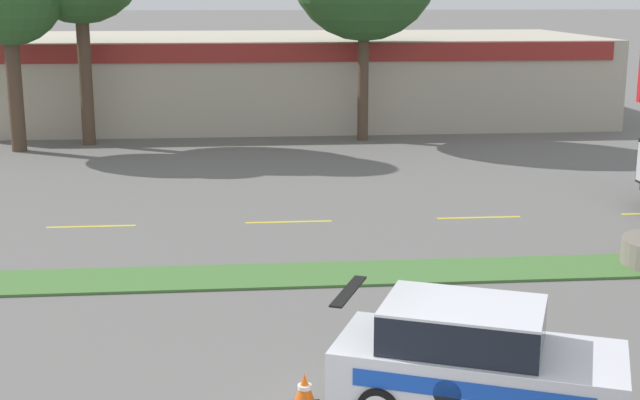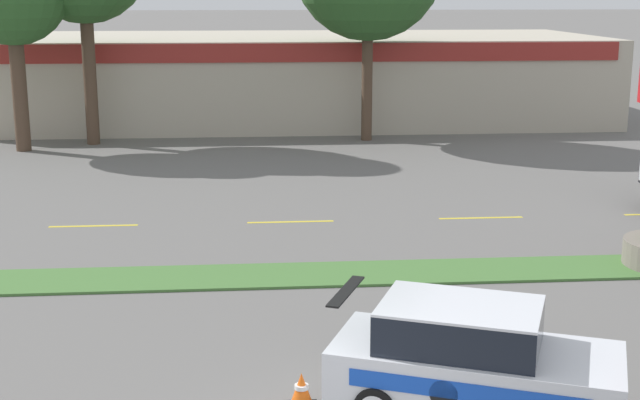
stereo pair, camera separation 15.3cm
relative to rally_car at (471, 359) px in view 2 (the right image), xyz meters
name	(u,v)px [view 2 (the right image)]	position (x,y,z in m)	size (l,w,h in m)	color
grass_verge	(282,275)	(-2.56, 6.84, -0.85)	(120.00, 1.73, 0.06)	#477538
centre_line_3	(93,226)	(-7.53, 11.71, -0.87)	(2.40, 0.14, 0.01)	yellow
centre_line_4	(291,222)	(-2.13, 11.71, -0.87)	(2.40, 0.14, 0.01)	yellow
centre_line_5	(481,218)	(3.27, 11.71, -0.87)	(2.40, 0.14, 0.01)	yellow
rally_car	(471,359)	(0.00, 0.00, 0.00)	(4.66, 3.35, 1.75)	silver
traffic_cone	(302,391)	(-2.54, 0.32, -0.59)	(0.51, 0.51, 0.59)	black
store_building_backdrop	(301,77)	(-0.52, 32.65, 1.18)	(29.01, 12.10, 4.11)	#BCB29E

